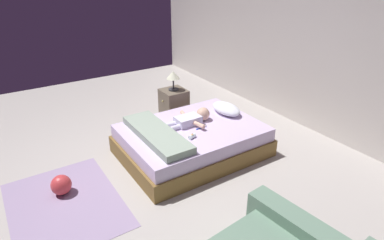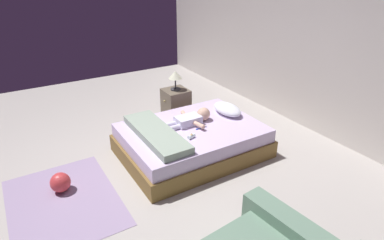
% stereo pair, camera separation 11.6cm
% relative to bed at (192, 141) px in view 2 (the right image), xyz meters
% --- Properties ---
extents(ground_plane, '(8.00, 8.00, 0.00)m').
position_rel_bed_xyz_m(ground_plane, '(0.09, -0.99, -0.20)').
color(ground_plane, '#B1ABA4').
extents(wall_behind_bed, '(8.00, 0.12, 2.84)m').
position_rel_bed_xyz_m(wall_behind_bed, '(0.09, 2.01, 1.23)').
color(wall_behind_bed, beige).
rests_on(wall_behind_bed, ground_plane).
extents(bed, '(1.34, 1.82, 0.40)m').
position_rel_bed_xyz_m(bed, '(0.00, 0.00, 0.00)').
color(bed, brown).
rests_on(bed, ground_plane).
extents(pillow, '(0.51, 0.29, 0.14)m').
position_rel_bed_xyz_m(pillow, '(-0.10, 0.65, 0.27)').
color(pillow, white).
rests_on(pillow, bed).
extents(baby, '(0.56, 0.68, 0.18)m').
position_rel_bed_xyz_m(baby, '(-0.10, 0.07, 0.27)').
color(baby, white).
rests_on(baby, bed).
extents(toothbrush, '(0.02, 0.17, 0.02)m').
position_rel_bed_xyz_m(toothbrush, '(0.10, 0.09, 0.21)').
color(toothbrush, blue).
rests_on(toothbrush, bed).
extents(nightstand, '(0.38, 0.41, 0.53)m').
position_rel_bed_xyz_m(nightstand, '(-1.03, 0.32, 0.07)').
color(nightstand, '#685C4B').
rests_on(nightstand, ground_plane).
extents(lamp, '(0.21, 0.21, 0.31)m').
position_rel_bed_xyz_m(lamp, '(-1.03, 0.32, 0.56)').
color(lamp, '#333338').
rests_on(lamp, nightstand).
extents(rug, '(1.49, 1.10, 0.01)m').
position_rel_bed_xyz_m(rug, '(0.13, -1.72, -0.19)').
color(rug, '#9D89AC').
rests_on(rug, ground_plane).
extents(toy_ball, '(0.22, 0.22, 0.22)m').
position_rel_bed_xyz_m(toy_ball, '(-0.07, -1.69, -0.08)').
color(toy_ball, '#D03B3E').
rests_on(toy_ball, rug).
extents(blanket, '(1.20, 0.38, 0.09)m').
position_rel_bed_xyz_m(blanket, '(0.00, -0.52, 0.25)').
color(blanket, '#94A794').
rests_on(blanket, bed).
extents(baby_bottle, '(0.08, 0.11, 0.07)m').
position_rel_bed_xyz_m(baby_bottle, '(0.26, -0.17, 0.23)').
color(baby_bottle, white).
rests_on(baby_bottle, bed).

